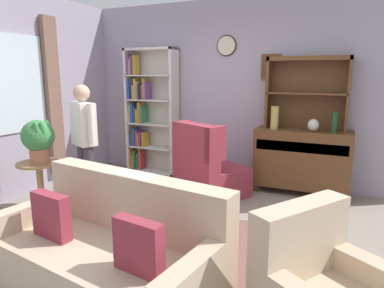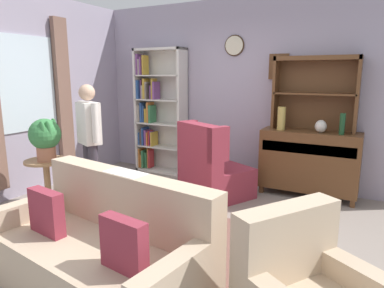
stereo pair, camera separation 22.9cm
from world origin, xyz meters
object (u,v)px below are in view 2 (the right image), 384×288
(person_reading, at_px, (90,137))
(couch_floral, at_px, (102,253))
(sideboard_hutch, at_px, (316,83))
(plant_stand, at_px, (47,177))
(bookshelf, at_px, (157,112))
(bottle_wine, at_px, (342,124))
(potted_plant_large, at_px, (45,136))
(vase_tall, at_px, (281,118))
(vase_round, at_px, (321,126))
(sideboard, at_px, (309,160))
(wingback_chair, at_px, (212,171))

(person_reading, bearing_deg, couch_floral, -43.79)
(sideboard_hutch, distance_m, plant_stand, 3.76)
(person_reading, bearing_deg, bookshelf, 95.25)
(bottle_wine, relative_size, couch_floral, 0.14)
(potted_plant_large, bearing_deg, sideboard_hutch, 36.45)
(vase_tall, height_order, vase_round, vase_tall)
(sideboard, distance_m, sideboard_hutch, 1.06)
(couch_floral, xyz_separation_m, wingback_chair, (-0.12, 2.29, 0.07))
(bookshelf, height_order, couch_floral, bookshelf)
(bottle_wine, bearing_deg, vase_round, 175.05)
(bottle_wine, relative_size, wingback_chair, 0.26)
(wingback_chair, distance_m, plant_stand, 2.15)
(vase_round, height_order, wingback_chair, vase_round)
(vase_round, xyz_separation_m, plant_stand, (-3.03, -1.90, -0.63))
(couch_floral, bearing_deg, wingback_chair, 92.97)
(sideboard, xyz_separation_m, bottle_wine, (0.39, -0.09, 0.55))
(vase_round, distance_m, bottle_wine, 0.27)
(potted_plant_large, relative_size, person_reading, 0.34)
(bookshelf, xyz_separation_m, plant_stand, (-0.33, -2.05, -0.66))
(vase_tall, bearing_deg, plant_stand, -143.13)
(sideboard_hutch, bearing_deg, potted_plant_large, -143.55)
(sideboard_hutch, bearing_deg, vase_round, -53.52)
(bottle_wine, bearing_deg, bookshelf, 176.65)
(sideboard, height_order, couch_floral, sideboard)
(bookshelf, xyz_separation_m, sideboard_hutch, (2.57, 0.03, 0.52))
(vase_round, relative_size, bottle_wine, 0.62)
(potted_plant_large, bearing_deg, bookshelf, 82.54)
(vase_round, bearing_deg, sideboard_hutch, 126.48)
(bookshelf, relative_size, wingback_chair, 1.97)
(person_reading, bearing_deg, potted_plant_large, -144.44)
(vase_tall, xyz_separation_m, vase_round, (0.52, 0.01, -0.08))
(bottle_wine, height_order, wingback_chair, bottle_wine)
(couch_floral, distance_m, person_reading, 1.99)
(sideboard_hutch, height_order, potted_plant_large, sideboard_hutch)
(bottle_wine, relative_size, person_reading, 0.18)
(vase_tall, xyz_separation_m, person_reading, (-2.02, -1.60, -0.17))
(vase_round, distance_m, person_reading, 3.01)
(sideboard_hutch, distance_m, person_reading, 3.07)
(bottle_wine, distance_m, wingback_chair, 1.79)
(sideboard, height_order, sideboard_hutch, sideboard_hutch)
(potted_plant_large, bearing_deg, plant_stand, 159.59)
(vase_tall, height_order, person_reading, person_reading)
(bottle_wine, bearing_deg, wingback_chair, -158.11)
(vase_tall, height_order, wingback_chair, vase_tall)
(sideboard, distance_m, vase_tall, 0.70)
(bookshelf, relative_size, sideboard_hutch, 1.91)
(sideboard, xyz_separation_m, plant_stand, (-2.90, -1.96, -0.13))
(bookshelf, xyz_separation_m, couch_floral, (1.54, -3.08, -0.72))
(vase_round, xyz_separation_m, potted_plant_large, (-2.97, -1.92, -0.08))
(vase_round, xyz_separation_m, couch_floral, (-1.16, -2.93, -0.69))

